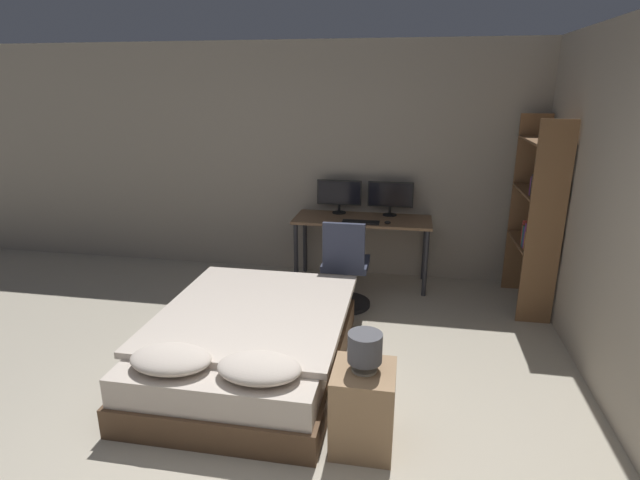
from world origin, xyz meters
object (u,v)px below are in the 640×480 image
(nightstand, at_px, (363,408))
(desk, at_px, (362,227))
(bed, at_px, (251,342))
(keyboard, at_px, (361,222))
(office_chair, at_px, (345,272))
(computer_mouse, at_px, (388,223))
(bookshelf, at_px, (538,211))
(bedside_lamp, at_px, (365,348))
(monitor_right, at_px, (390,196))
(monitor_left, at_px, (339,194))

(nightstand, xyz_separation_m, desk, (-0.29, 2.74, 0.41))
(bed, xyz_separation_m, nightstand, (0.97, -0.73, 0.03))
(keyboard, bearing_deg, office_chair, -100.80)
(desk, bearing_deg, keyboard, -90.00)
(computer_mouse, relative_size, bookshelf, 0.04)
(desk, distance_m, bookshelf, 1.83)
(bedside_lamp, height_order, computer_mouse, computer_mouse)
(bed, distance_m, nightstand, 1.21)
(bedside_lamp, xyz_separation_m, computer_mouse, (0.00, 2.55, 0.10))
(nightstand, xyz_separation_m, keyboard, (-0.29, 2.55, 0.51))
(monitor_right, distance_m, bookshelf, 1.57)
(nightstand, relative_size, office_chair, 0.58)
(desk, relative_size, monitor_left, 2.97)
(bedside_lamp, bearing_deg, computer_mouse, 89.94)
(bed, xyz_separation_m, bedside_lamp, (0.97, -0.73, 0.45))
(desk, height_order, monitor_right, monitor_right)
(desk, xyz_separation_m, office_chair, (-0.10, -0.70, -0.29))
(office_chair, bearing_deg, monitor_right, 66.39)
(computer_mouse, distance_m, office_chair, 0.76)
(office_chair, bearing_deg, bedside_lamp, -79.28)
(bookshelf, bearing_deg, monitor_right, 158.62)
(desk, xyz_separation_m, monitor_left, (-0.30, 0.20, 0.33))
(nightstand, bearing_deg, bedside_lamp, 45.00)
(bed, distance_m, bookshelf, 3.04)
(bedside_lamp, distance_m, keyboard, 2.57)
(monitor_left, distance_m, bookshelf, 2.13)
(desk, xyz_separation_m, bookshelf, (1.76, -0.38, 0.36))
(desk, bearing_deg, bookshelf, -12.12)
(monitor_right, relative_size, bookshelf, 0.27)
(computer_mouse, relative_size, office_chair, 0.07)
(monitor_right, relative_size, computer_mouse, 7.38)
(monitor_left, height_order, keyboard, monitor_left)
(monitor_left, height_order, office_chair, monitor_left)
(monitor_left, distance_m, computer_mouse, 0.73)
(monitor_left, relative_size, bookshelf, 0.27)
(desk, bearing_deg, bed, -108.74)
(monitor_left, height_order, bookshelf, bookshelf)
(keyboard, bearing_deg, bedside_lamp, -83.55)
(bed, relative_size, keyboard, 5.02)
(nightstand, distance_m, monitor_left, 3.08)
(bedside_lamp, relative_size, bookshelf, 0.13)
(nightstand, distance_m, computer_mouse, 2.60)
(office_chair, bearing_deg, monitor_left, 102.40)
(bedside_lamp, distance_m, office_chair, 2.10)
(monitor_right, bearing_deg, monitor_left, 180.00)
(nightstand, height_order, bedside_lamp, bedside_lamp)
(monitor_left, height_order, computer_mouse, monitor_left)
(monitor_left, xyz_separation_m, office_chair, (0.20, -0.90, -0.61))
(nightstand, xyz_separation_m, bookshelf, (1.47, 2.37, 0.76))
(desk, distance_m, office_chair, 0.77)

